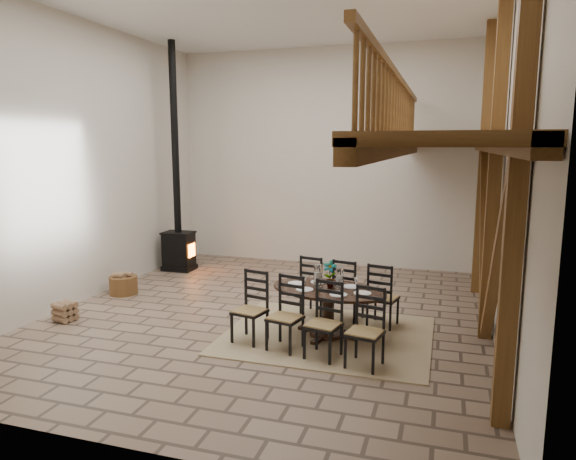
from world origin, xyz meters
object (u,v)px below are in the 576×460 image
(dining_table, at_px, (326,313))
(log_stack, at_px, (65,312))
(wood_stove, at_px, (178,221))
(log_basket, at_px, (123,284))

(dining_table, xyz_separation_m, log_stack, (-4.17, -0.54, -0.22))
(dining_table, height_order, log_stack, dining_table)
(dining_table, distance_m, wood_stove, 5.19)
(log_basket, bearing_deg, log_stack, -89.49)
(wood_stove, height_order, log_stack, wood_stove)
(wood_stove, height_order, log_basket, wood_stove)
(dining_table, distance_m, log_stack, 4.21)
(dining_table, bearing_deg, log_basket, 177.92)
(dining_table, height_order, log_basket, dining_table)
(log_basket, relative_size, log_stack, 1.41)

